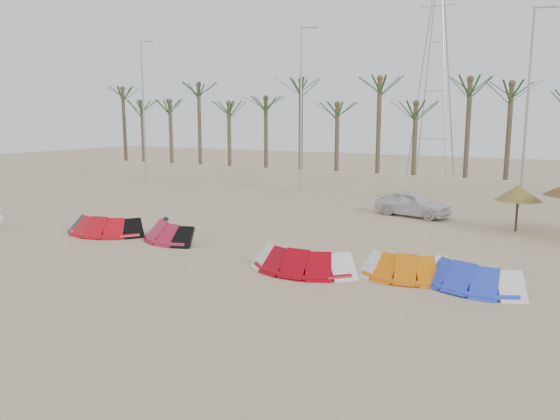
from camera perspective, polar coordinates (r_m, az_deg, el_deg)
The scene contains 14 objects.
ground at distance 17.99m, azimuth -9.24°, elevation -6.93°, with size 120.00×120.00×0.00m, color tan.
boundary_wall at distance 37.40m, azimuth 11.81°, elevation 2.65°, with size 60.00×0.30×1.30m, color beige.
palm_line at distance 38.42m, azimuth 13.75°, elevation 11.42°, with size 52.00×4.00×7.70m.
lamp_a at distance 45.44m, azimuth -14.04°, elevation 10.25°, with size 1.25×0.14×11.00m.
lamp_b at distance 37.47m, azimuth 2.26°, elevation 10.70°, with size 1.25×0.14×11.00m.
lamp_c at distance 33.68m, azimuth 24.49°, elevation 9.97°, with size 1.25×0.14×11.00m.
pylon at distance 42.98m, azimuth 15.39°, elevation 2.53°, with size 3.00×3.00×14.00m, color #A5A8AD, non-canonical shape.
kite_red_left at distance 25.28m, azimuth -17.36°, elevation -1.44°, with size 3.83×2.13×0.90m.
kite_red_mid at distance 23.46m, azimuth -11.07°, elevation -2.02°, with size 3.78×2.70×0.90m.
kite_red_right at distance 18.43m, azimuth 2.75°, elevation -5.05°, with size 3.65×1.63×0.90m.
kite_orange at distance 18.11m, azimuth 13.41°, elevation -5.59°, with size 3.19×1.93×0.90m.
kite_blue at distance 17.72m, azimuth 19.26°, elevation -6.21°, with size 3.71×2.45×0.90m.
parasol_left at distance 26.62m, azimuth 23.63°, elevation 1.65°, with size 2.01×2.01×2.11m.
car at distance 29.20m, azimuth 13.70°, elevation 0.68°, with size 1.58×3.94×1.34m, color silver.
Camera 1 is at (10.65, -13.57, 5.11)m, focal length 35.00 mm.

